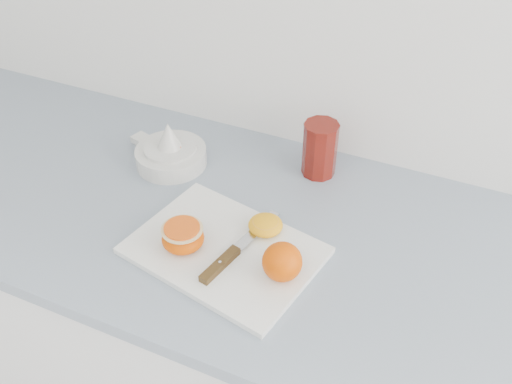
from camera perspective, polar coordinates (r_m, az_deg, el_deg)
counter at (r=1.46m, az=0.05°, el=-16.17°), size 2.64×0.64×0.89m
cutting_board at (r=1.06m, az=-3.18°, el=-5.85°), size 0.37×0.30×0.01m
whole_orange at (r=0.98m, az=2.64°, el=-6.99°), size 0.07×0.07×0.07m
half_orange at (r=1.05m, az=-7.33°, el=-4.49°), size 0.08×0.08×0.05m
squeezed_shell at (r=1.08m, az=0.96°, el=-3.31°), size 0.07×0.07×0.03m
paring_knife at (r=1.03m, az=-2.92°, el=-6.62°), size 0.06×0.22×0.01m
citrus_juicer at (r=1.27m, az=-8.58°, el=3.91°), size 0.20×0.16×0.10m
red_tumbler at (r=1.22m, az=6.39°, el=4.11°), size 0.08×0.08×0.12m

